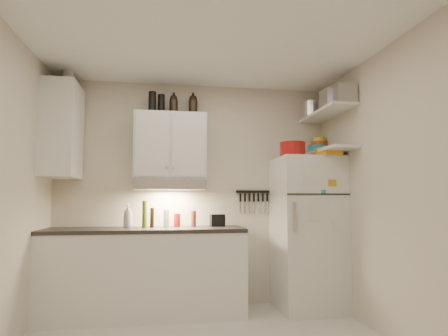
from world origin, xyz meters
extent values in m
cube|color=white|center=(0.00, 0.00, 2.61)|extent=(3.20, 3.00, 0.02)
cube|color=beige|center=(0.00, 1.51, 1.30)|extent=(3.20, 0.02, 2.60)
cube|color=beige|center=(1.61, 0.00, 1.30)|extent=(0.02, 3.00, 2.60)
cube|color=white|center=(-0.55, 1.20, 0.44)|extent=(2.10, 0.60, 0.88)
cube|color=#2B2825|center=(-0.55, 1.20, 0.90)|extent=(2.10, 0.62, 0.04)
cube|color=white|center=(-0.30, 1.33, 1.83)|extent=(0.80, 0.33, 0.75)
cube|color=white|center=(-1.44, 1.20, 1.95)|extent=(0.33, 0.55, 1.00)
cube|color=silver|center=(-0.30, 1.27, 1.39)|extent=(0.76, 0.46, 0.12)
cube|color=white|center=(1.25, 1.16, 0.85)|extent=(0.70, 0.68, 1.70)
cube|color=white|center=(1.45, 1.02, 2.20)|extent=(0.30, 0.95, 0.03)
cube|color=white|center=(1.45, 1.02, 1.76)|extent=(0.30, 0.95, 0.03)
cube|color=black|center=(0.70, 1.49, 1.32)|extent=(0.42, 0.02, 0.03)
cylinder|color=#A11312|center=(1.05, 1.06, 1.78)|extent=(0.34, 0.34, 0.16)
cube|color=gold|center=(1.41, 0.91, 1.74)|extent=(0.23, 0.28, 0.09)
cylinder|color=silver|center=(1.36, 1.16, 1.74)|extent=(0.06, 0.06, 0.09)
cylinder|color=silver|center=(1.39, 1.30, 2.31)|extent=(0.32, 0.32, 0.18)
cube|color=#AAAAAD|center=(1.45, 0.87, 2.32)|extent=(0.22, 0.20, 0.22)
cube|color=#AAAAAD|center=(1.50, 0.67, 2.32)|extent=(0.23, 0.23, 0.20)
cylinder|color=teal|center=(1.49, 1.35, 1.83)|extent=(0.25, 0.25, 0.10)
cylinder|color=#C64812|center=(1.52, 1.41, 1.91)|extent=(0.20, 0.20, 0.06)
cylinder|color=yellow|center=(1.52, 1.41, 1.96)|extent=(0.16, 0.16, 0.05)
cylinder|color=teal|center=(1.48, 1.08, 1.80)|extent=(0.26, 0.26, 0.05)
cylinder|color=black|center=(-0.41, 1.37, 2.32)|extent=(0.10, 0.10, 0.23)
cylinder|color=black|center=(-0.51, 1.32, 2.32)|extent=(0.11, 0.11, 0.25)
cylinder|color=silver|center=(-1.40, 1.23, 2.53)|extent=(0.13, 0.13, 0.15)
imported|color=white|center=(-0.75, 1.28, 1.06)|extent=(0.13, 0.13, 0.28)
cylinder|color=#58251A|center=(-0.03, 1.32, 1.01)|extent=(0.06, 0.06, 0.18)
cylinder|color=#52711C|center=(-0.56, 1.20, 1.07)|extent=(0.07, 0.07, 0.29)
cylinder|color=black|center=(-0.49, 1.25, 1.03)|extent=(0.04, 0.04, 0.22)
cylinder|color=silver|center=(-0.33, 1.24, 1.02)|extent=(0.08, 0.08, 0.19)
cylinder|color=#A11312|center=(-0.22, 1.32, 0.99)|extent=(0.09, 0.09, 0.15)
cube|color=black|center=(0.24, 1.33, 0.99)|extent=(0.17, 0.13, 0.14)
camera|label=1|loc=(-0.35, -2.92, 1.21)|focal=30.00mm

